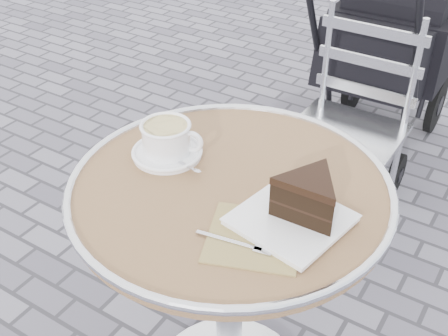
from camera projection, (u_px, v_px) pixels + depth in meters
The scene contains 5 objects.
cafe_table at pixel (230, 241), 1.32m from camera, with size 0.72×0.72×0.74m.
cappuccino_set at pixel (167, 142), 1.30m from camera, with size 0.19×0.16×0.08m.
cake_plate_set at pixel (303, 202), 1.10m from camera, with size 0.29×0.32×0.11m.
bistro_chair at pixel (357, 103), 1.98m from camera, with size 0.38×0.38×0.83m.
baby_stroller at pixel (390, 50), 2.48m from camera, with size 0.48×1.00×1.04m.
Camera 1 is at (0.51, -0.84, 1.47)m, focal length 45.00 mm.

